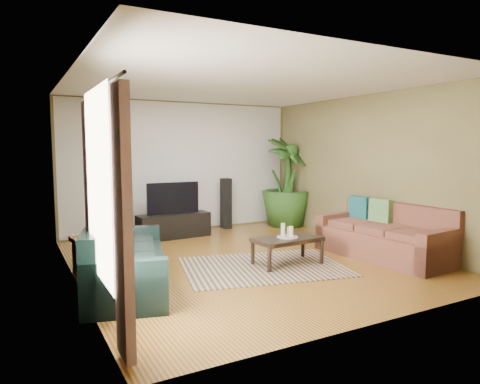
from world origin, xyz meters
TOP-DOWN VIEW (x-y plane):
  - floor at (0.00, 0.00)m, footprint 5.50×5.50m
  - ceiling at (0.00, 0.00)m, footprint 5.50×5.50m
  - wall_back at (0.00, 2.75)m, footprint 5.00×0.00m
  - wall_front at (0.00, -2.75)m, footprint 5.00×0.00m
  - wall_left at (-2.50, 0.00)m, footprint 0.00×5.50m
  - wall_right at (2.50, 0.00)m, footprint 0.00×5.50m
  - backwall_panel at (0.00, 2.74)m, footprint 4.90×0.00m
  - window_pane at (-2.48, -1.60)m, footprint 0.00×1.80m
  - curtain_near at (-2.43, -2.35)m, footprint 0.08×0.35m
  - curtain_far at (-2.43, -0.85)m, footprint 0.08×0.35m
  - curtain_rod at (-2.43, -1.60)m, footprint 0.03×1.90m
  - sofa_left at (-1.96, -0.46)m, footprint 1.40×2.24m
  - sofa_right at (1.99, -0.92)m, footprint 1.14×2.19m
  - area_rug at (0.02, -0.49)m, footprint 2.63×2.13m
  - coffee_table at (0.41, -0.53)m, footprint 1.04×0.61m
  - candle_tray at (0.41, -0.53)m, footprint 0.31×0.31m
  - candle_tall at (0.35, -0.50)m, footprint 0.06×0.06m
  - candle_mid at (0.45, -0.57)m, footprint 0.06×0.06m
  - candle_short at (0.48, -0.47)m, footprint 0.06×0.06m
  - tv_stand at (-0.44, 2.10)m, footprint 1.43×0.51m
  - television at (-0.44, 2.12)m, footprint 1.04×0.06m
  - speaker_left at (-1.25, 2.50)m, footprint 0.21×0.23m
  - speaker_right at (0.90, 2.50)m, footprint 0.22×0.24m
  - potted_plant at (2.22, 2.13)m, footprint 1.41×1.41m
  - plant_pot at (2.22, 2.13)m, footprint 0.36×0.36m
  - pedestal at (-1.48, 2.22)m, footprint 0.34×0.34m
  - vase at (-1.48, 2.22)m, footprint 0.30×0.30m
  - side_table at (-2.25, 0.34)m, footprint 0.56×0.56m

SIDE VIEW (x-z plane):
  - floor at x=0.00m, z-range 0.00..0.00m
  - area_rug at x=0.02m, z-range 0.00..0.01m
  - plant_pot at x=2.22m, z-range 0.00..0.28m
  - pedestal at x=-1.48m, z-range 0.00..0.33m
  - coffee_table at x=0.41m, z-range 0.00..0.41m
  - tv_stand at x=-0.44m, z-range 0.00..0.47m
  - side_table at x=-2.25m, z-range 0.00..0.53m
  - candle_tray at x=0.41m, z-range 0.41..0.43m
  - sofa_left at x=-1.96m, z-range 0.00..0.85m
  - sofa_right at x=1.99m, z-range 0.00..0.85m
  - vase at x=-1.48m, z-range 0.27..0.69m
  - candle_short at x=0.48m, z-range 0.43..0.55m
  - candle_mid at x=0.45m, z-range 0.43..0.58m
  - candle_tall at x=0.35m, z-range 0.43..0.63m
  - speaker_right at x=0.90m, z-range 0.00..1.09m
  - speaker_left at x=-1.25m, z-range 0.00..1.10m
  - television at x=-0.44m, z-range 0.47..1.08m
  - potted_plant at x=2.22m, z-range 0.00..1.97m
  - curtain_near at x=-2.43m, z-range 0.05..2.25m
  - curtain_far at x=-2.43m, z-range 0.05..2.25m
  - wall_left at x=-2.50m, z-range -1.40..4.10m
  - wall_right at x=2.50m, z-range -1.40..4.10m
  - wall_back at x=0.00m, z-range -1.15..3.85m
  - wall_front at x=0.00m, z-range -1.15..3.85m
  - backwall_panel at x=0.00m, z-range -1.10..3.80m
  - window_pane at x=-2.48m, z-range 0.50..2.30m
  - curtain_rod at x=-2.43m, z-range 2.28..2.31m
  - ceiling at x=0.00m, z-range 2.70..2.70m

